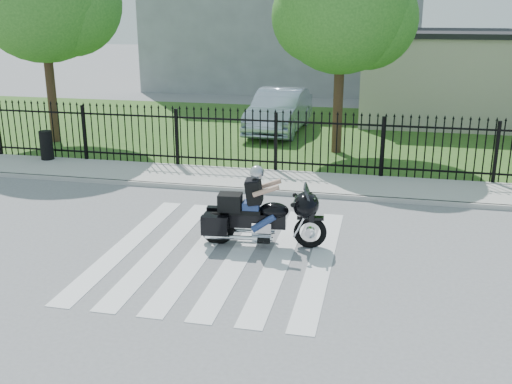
# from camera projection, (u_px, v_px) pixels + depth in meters

# --- Properties ---
(ground) EXTENTS (120.00, 120.00, 0.00)m
(ground) POSITION_uv_depth(u_px,v_px,m) (220.00, 253.00, 11.91)
(ground) COLOR slate
(ground) RESTS_ON ground
(crosswalk) EXTENTS (5.00, 5.50, 0.01)m
(crosswalk) POSITION_uv_depth(u_px,v_px,m) (220.00, 253.00, 11.90)
(crosswalk) COLOR silver
(crosswalk) RESTS_ON ground
(sidewalk) EXTENTS (40.00, 2.00, 0.12)m
(sidewalk) POSITION_uv_depth(u_px,v_px,m) (269.00, 181.00, 16.55)
(sidewalk) COLOR #ADAAA3
(sidewalk) RESTS_ON ground
(curb) EXTENTS (40.00, 0.12, 0.12)m
(curb) POSITION_uv_depth(u_px,v_px,m) (261.00, 192.00, 15.62)
(curb) COLOR #ADAAA3
(curb) RESTS_ON ground
(grass_strip) EXTENTS (40.00, 12.00, 0.02)m
(grass_strip) POSITION_uv_depth(u_px,v_px,m) (304.00, 132.00, 23.09)
(grass_strip) COLOR #27521C
(grass_strip) RESTS_ON ground
(iron_fence) EXTENTS (26.00, 0.04, 1.80)m
(iron_fence) POSITION_uv_depth(u_px,v_px,m) (276.00, 143.00, 17.23)
(iron_fence) COLOR black
(iron_fence) RESTS_ON ground
(tree_mid) EXTENTS (4.20, 4.20, 6.78)m
(tree_mid) POSITION_uv_depth(u_px,v_px,m) (342.00, 6.00, 18.59)
(tree_mid) COLOR #382316
(tree_mid) RESTS_ON ground
(building_low) EXTENTS (10.00, 6.00, 3.50)m
(building_low) POSITION_uv_depth(u_px,v_px,m) (485.00, 79.00, 24.87)
(building_low) COLOR #B9AC9A
(building_low) RESTS_ON ground
(building_low_roof) EXTENTS (10.20, 6.20, 0.20)m
(building_low_roof) POSITION_uv_depth(u_px,v_px,m) (490.00, 33.00, 24.31)
(building_low_roof) COLOR black
(building_low_roof) RESTS_ON building_low
(motorcycle_rider) EXTENTS (2.60, 0.94, 1.72)m
(motorcycle_rider) POSITION_uv_depth(u_px,v_px,m) (259.00, 212.00, 12.11)
(motorcycle_rider) COLOR black
(motorcycle_rider) RESTS_ON ground
(parked_car) EXTENTS (1.93, 4.99, 1.62)m
(parked_car) POSITION_uv_depth(u_px,v_px,m) (279.00, 111.00, 22.89)
(parked_car) COLOR #A1B0CB
(parked_car) RESTS_ON grass_strip
(litter_bin) EXTENTS (0.40, 0.40, 0.89)m
(litter_bin) POSITION_uv_depth(u_px,v_px,m) (46.00, 145.00, 18.51)
(litter_bin) COLOR black
(litter_bin) RESTS_ON sidewalk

